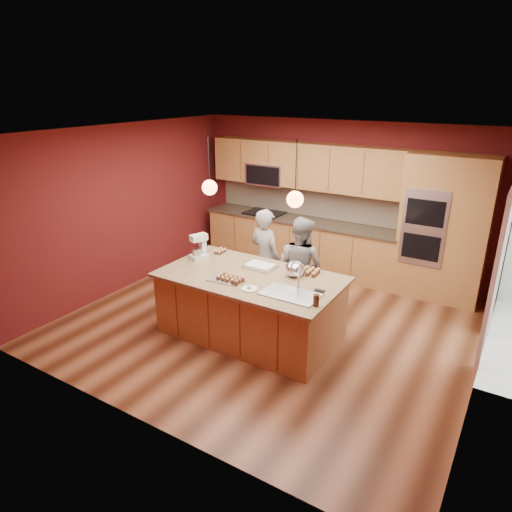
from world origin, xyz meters
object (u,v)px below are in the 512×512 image
Objects in this scene: person_left at (265,258)px; mixing_bowl at (294,269)px; stand_mixer at (199,248)px; island at (251,305)px; person_right at (300,267)px.

mixing_bowl is (0.82, -0.64, 0.22)m from person_left.
person_left is 4.30× the size of stand_mixer.
island reaches higher than mixing_bowl.
person_left is 0.60m from person_right.
person_right is at bearing 50.38° from stand_mixer.
mixing_bowl is at bearing 119.41° from person_right.
island reaches higher than stand_mixer.
island is 1.04m from person_left.
island is 9.54× the size of mixing_bowl.
stand_mixer is (-1.00, 0.17, 0.59)m from island.
person_left is 1.07m from mixing_bowl.
island is at bearing 9.82° from stand_mixer.
person_left is at bearing 141.88° from mixing_bowl.
person_left is at bearing 109.61° from island.
mixing_bowl is (0.49, 0.29, 0.53)m from island.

